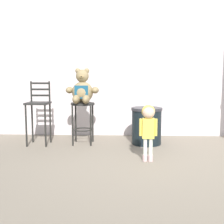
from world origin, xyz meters
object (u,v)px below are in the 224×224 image
at_px(child_walking, 148,121).
at_px(trash_bin, 147,126).
at_px(teddy_bear, 82,90).
at_px(bar_chair_empty, 39,107).
at_px(bar_stool_with_teddy, 83,114).

height_order(child_walking, trash_bin, child_walking).
bearing_deg(trash_bin, teddy_bear, -176.86).
bearing_deg(teddy_bear, bar_chair_empty, -177.34).
xyz_separation_m(child_walking, bar_chair_empty, (-1.91, 1.00, 0.08)).
bearing_deg(child_walking, trash_bin, -81.58).
height_order(child_walking, bar_chair_empty, bar_chair_empty).
bearing_deg(teddy_bear, child_walking, -42.97).
height_order(teddy_bear, bar_chair_empty, teddy_bear).
bearing_deg(child_walking, bar_chair_empty, -15.88).
xyz_separation_m(bar_stool_with_teddy, child_walking, (1.11, -1.06, 0.05)).
distance_m(teddy_bear, child_walking, 1.57).
bearing_deg(trash_bin, bar_chair_empty, -177.06).
relative_size(teddy_bear, child_walking, 0.75).
relative_size(teddy_bear, bar_chair_empty, 0.54).
height_order(trash_bin, bar_chair_empty, bar_chair_empty).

